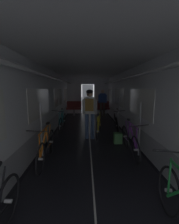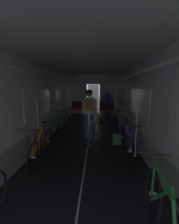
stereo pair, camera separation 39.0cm
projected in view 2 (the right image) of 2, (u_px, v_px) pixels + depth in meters
train_car_shell at (89, 90)px, 5.25m from camera, size 3.14×12.34×2.57m
bench_seat_far_left at (79, 107)px, 9.88m from camera, size 0.98×0.51×0.95m
bench_seat_far_right at (107, 107)px, 9.80m from camera, size 0.98×0.51×0.95m
bicycle_silver at (118, 122)px, 6.32m from camera, size 0.44×1.69×0.95m
bicycle_purple at (126, 141)px, 4.01m from camera, size 0.44×1.69×0.95m
bicycle_teal at (64, 121)px, 6.42m from camera, size 0.44×1.69×0.95m
bicycle_orange at (41, 146)px, 3.69m from camera, size 0.44×1.69×0.95m
bicycle_green at (166, 223)px, 1.57m from camera, size 0.44×1.69×0.95m
person_cyclist_aisle at (89, 109)px, 5.23m from camera, size 0.54×0.41×1.73m
bicycle_yellow_in_aisle at (99, 126)px, 5.58m from camera, size 0.50×1.68×0.94m
person_standing_near_bench at (107, 101)px, 9.36m from camera, size 0.53×0.23×1.69m
backpack_on_floor at (116, 139)px, 4.86m from camera, size 0.27×0.21×0.34m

